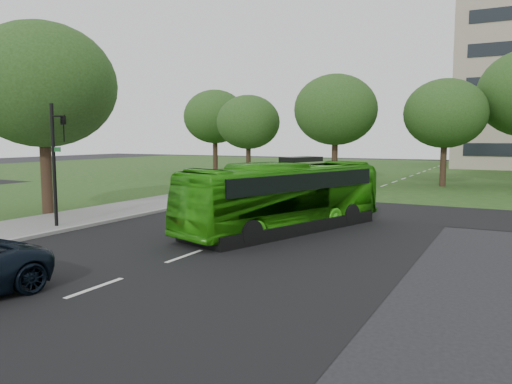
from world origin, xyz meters
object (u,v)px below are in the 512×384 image
at_px(bus, 285,197).
at_px(traffic_light, 56,156).
at_px(tree_park_c, 445,114).
at_px(tree_park_f, 215,117).
at_px(tree_park_a, 248,122).
at_px(tree_park_b, 335,110).
at_px(tree_side_near, 42,85).

xyz_separation_m(bus, traffic_light, (-8.78, -4.31, 1.72)).
bearing_deg(traffic_light, tree_park_c, 64.85).
height_order(tree_park_c, tree_park_f, tree_park_f).
bearing_deg(tree_park_f, traffic_light, -69.09).
xyz_separation_m(tree_park_a, traffic_light, (5.37, -27.05, -2.24)).
bearing_deg(bus, tree_park_a, 140.14).
distance_m(tree_park_b, tree_park_f, 16.35).
bearing_deg(tree_side_near, traffic_light, -33.78).
bearing_deg(tree_park_a, tree_side_near, -85.92).
relative_size(tree_park_a, tree_park_f, 0.87).
relative_size(tree_park_c, tree_side_near, 0.90).
relative_size(tree_park_b, tree_side_near, 0.97).
height_order(tree_park_f, bus, tree_park_f).
bearing_deg(tree_side_near, tree_park_c, 58.30).
relative_size(tree_side_near, traffic_light, 1.78).
bearing_deg(tree_side_near, tree_park_a, 94.08).
bearing_deg(tree_park_a, bus, -58.10).
distance_m(tree_side_near, bus, 13.54).
height_order(tree_park_a, traffic_light, tree_park_a).
bearing_deg(tree_park_b, tree_park_c, 7.66).
relative_size(bus, traffic_light, 1.94).
xyz_separation_m(tree_side_near, bus, (12.40, 1.89, -5.09)).
distance_m(tree_park_a, tree_park_b, 8.78).
bearing_deg(tree_side_near, tree_park_f, 106.21).
bearing_deg(traffic_light, tree_park_a, 99.59).
bearing_deg(tree_park_b, traffic_light, -97.13).
distance_m(tree_park_a, tree_park_c, 17.56).
bearing_deg(tree_park_a, tree_park_b, -1.83).
xyz_separation_m(tree_park_b, bus, (5.43, -22.46, -4.88)).
xyz_separation_m(tree_park_c, tree_side_near, (-15.77, -25.53, 0.67)).
distance_m(tree_park_c, tree_side_near, 30.02).
height_order(tree_park_b, bus, tree_park_b).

